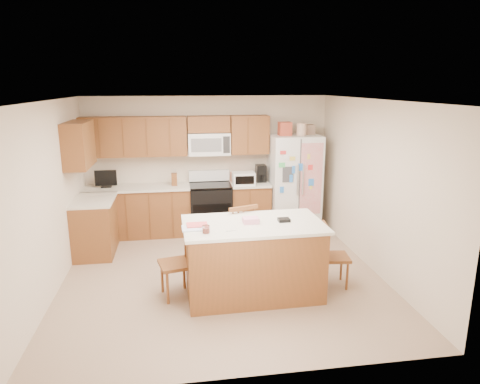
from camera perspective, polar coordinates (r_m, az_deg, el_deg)
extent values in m
plane|color=#97775E|center=(6.35, -2.35, -11.04)|extent=(4.50, 4.50, 0.00)
cube|color=beige|center=(8.12, -4.23, 3.83)|extent=(4.50, 0.10, 2.50)
cube|color=beige|center=(3.81, 1.30, -8.32)|extent=(4.50, 0.10, 2.50)
cube|color=beige|center=(6.12, -23.92, -0.83)|extent=(0.10, 4.50, 2.50)
cube|color=beige|center=(6.55, 17.48, 0.69)|extent=(0.10, 4.50, 2.50)
cube|color=white|center=(5.75, -2.61, 12.13)|extent=(4.50, 4.50, 0.04)
cube|color=brown|center=(8.02, -13.36, -2.61)|extent=(1.87, 0.60, 0.88)
cube|color=brown|center=(8.10, 1.27, -2.04)|extent=(0.72, 0.60, 0.88)
cube|color=brown|center=(7.37, -18.74, -4.49)|extent=(0.60, 0.95, 0.88)
cube|color=white|center=(7.89, -13.55, 0.57)|extent=(1.87, 0.64, 0.04)
cube|color=white|center=(7.98, 1.31, 1.11)|extent=(0.72, 0.64, 0.04)
cube|color=white|center=(7.24, -18.95, -1.03)|extent=(0.64, 0.95, 0.04)
cube|color=brown|center=(7.88, -13.92, 7.18)|extent=(1.85, 0.33, 0.70)
cube|color=brown|center=(7.97, 1.23, 7.67)|extent=(0.70, 0.33, 0.70)
cube|color=brown|center=(7.85, -4.23, 9.04)|extent=(0.76, 0.33, 0.29)
cube|color=brown|center=(7.10, -20.69, 5.95)|extent=(0.33, 0.95, 0.70)
cube|color=brown|center=(7.79, -18.27, 6.81)|extent=(0.02, 0.01, 0.66)
cube|color=brown|center=(7.80, -17.81, -3.39)|extent=(0.02, 0.01, 0.84)
cube|color=brown|center=(7.73, -15.33, 6.97)|extent=(0.02, 0.01, 0.66)
cube|color=brown|center=(7.75, -14.89, -3.30)|extent=(0.02, 0.01, 0.84)
cube|color=brown|center=(7.69, -12.35, 7.11)|extent=(0.02, 0.01, 0.66)
cube|color=brown|center=(7.71, -11.93, -3.21)|extent=(0.02, 0.01, 0.84)
cube|color=brown|center=(7.68, -9.35, 7.24)|extent=(0.01, 0.01, 0.66)
cube|color=brown|center=(7.70, -8.96, -3.10)|extent=(0.01, 0.01, 0.84)
cube|color=brown|center=(7.79, 1.08, 7.52)|extent=(0.01, 0.01, 0.66)
cube|color=brown|center=(7.81, 1.37, -2.67)|extent=(0.01, 0.01, 0.84)
cube|color=white|center=(7.87, -4.17, 6.45)|extent=(0.76, 0.38, 0.40)
cube|color=slate|center=(7.67, -4.50, 6.24)|extent=(0.54, 0.01, 0.24)
cube|color=#262626|center=(7.70, -1.81, 6.31)|extent=(0.12, 0.01, 0.30)
cube|color=brown|center=(7.84, -8.76, 1.69)|extent=(0.10, 0.14, 0.22)
cube|color=black|center=(7.98, -17.38, 0.68)|extent=(0.18, 0.12, 0.02)
cube|color=black|center=(7.95, -17.46, 1.80)|extent=(0.38, 0.03, 0.28)
cube|color=#E5623C|center=(8.01, 0.07, 1.98)|extent=(0.35, 0.22, 0.18)
cube|color=white|center=(7.79, 0.48, 1.81)|extent=(0.40, 0.28, 0.23)
cube|color=black|center=(7.66, 0.64, 1.59)|extent=(0.34, 0.01, 0.15)
cube|color=black|center=(8.04, 2.78, 2.51)|extent=(0.18, 0.22, 0.32)
cylinder|color=black|center=(7.98, 2.88, 1.92)|extent=(0.12, 0.12, 0.12)
cube|color=black|center=(7.99, -3.94, -2.30)|extent=(0.76, 0.64, 0.88)
cube|color=black|center=(7.69, -3.73, -3.13)|extent=(0.68, 0.01, 0.42)
cube|color=black|center=(7.88, -3.99, 0.94)|extent=(0.76, 0.64, 0.03)
cube|color=white|center=(8.10, -4.16, 2.22)|extent=(0.76, 0.10, 0.20)
cube|color=white|center=(8.10, 7.18, 1.20)|extent=(0.90, 0.75, 1.80)
cube|color=#4C4C4C|center=(7.74, 7.94, 0.57)|extent=(0.02, 0.01, 1.75)
cube|color=silver|center=(7.67, 7.67, 1.61)|extent=(0.02, 0.03, 0.55)
cube|color=silver|center=(7.70, 8.39, 1.63)|extent=(0.02, 0.03, 0.55)
cube|color=#3F3F44|center=(7.63, 6.42, 2.34)|extent=(0.20, 0.01, 0.28)
cube|color=#D84C59|center=(7.77, 9.40, 1.70)|extent=(0.42, 0.01, 1.30)
cube|color=#AB3F29|center=(7.88, 5.99, 8.40)|extent=(0.22, 0.22, 0.24)
cylinder|color=#D7AD90|center=(7.92, 8.21, 8.28)|extent=(0.18, 0.18, 0.22)
cube|color=#8D6D59|center=(8.09, 9.17, 8.23)|extent=(0.18, 0.20, 0.18)
cube|color=brown|center=(5.67, 1.74, -9.05)|extent=(1.73, 1.00, 0.94)
cube|color=white|center=(5.49, 1.77, -4.34)|extent=(1.81, 1.08, 0.04)
cylinder|color=#AB3F29|center=(5.13, -4.55, -5.13)|extent=(0.08, 0.08, 0.06)
cylinder|color=white|center=(5.13, -4.55, -4.97)|extent=(0.09, 0.09, 0.09)
cube|color=pink|center=(5.48, 1.44, -3.78)|extent=(0.20, 0.15, 0.07)
cube|color=black|center=(5.57, 5.87, -3.72)|extent=(0.15, 0.12, 0.04)
cube|color=white|center=(5.30, -6.13, -4.80)|extent=(0.30, 0.25, 0.01)
cube|color=#D84C4C|center=(5.37, -5.75, -4.37)|extent=(0.26, 0.21, 0.01)
cylinder|color=white|center=(5.18, -1.19, -5.17)|extent=(0.14, 0.05, 0.01)
cube|color=brown|center=(5.66, -8.60, -9.49)|extent=(0.48, 0.50, 0.04)
cylinder|color=brown|center=(5.88, -10.34, -11.13)|extent=(0.04, 0.04, 0.43)
cylinder|color=brown|center=(5.58, -9.63, -12.55)|extent=(0.04, 0.04, 0.43)
cylinder|color=brown|center=(5.94, -7.47, -10.76)|extent=(0.04, 0.04, 0.43)
cylinder|color=brown|center=(5.64, -6.60, -12.13)|extent=(0.04, 0.04, 0.43)
cylinder|color=brown|center=(5.73, -7.38, -6.34)|extent=(0.02, 0.02, 0.48)
cylinder|color=brown|center=(5.66, -7.19, -6.59)|extent=(0.02, 0.02, 0.48)
cylinder|color=brown|center=(5.60, -7.00, -6.84)|extent=(0.02, 0.02, 0.48)
cylinder|color=brown|center=(5.53, -6.80, -7.10)|extent=(0.02, 0.02, 0.48)
cylinder|color=brown|center=(5.46, -6.59, -7.37)|extent=(0.02, 0.02, 0.48)
cube|color=brown|center=(5.52, -7.07, -4.52)|extent=(0.13, 0.40, 0.05)
cube|color=brown|center=(6.25, -0.34, -6.54)|extent=(0.58, 0.56, 0.05)
cylinder|color=brown|center=(6.56, 0.46, -7.92)|extent=(0.04, 0.04, 0.47)
cylinder|color=brown|center=(6.41, -2.51, -8.49)|extent=(0.04, 0.04, 0.47)
cylinder|color=brown|center=(6.30, 1.88, -8.91)|extent=(0.04, 0.04, 0.47)
cylinder|color=brown|center=(6.14, -1.19, -9.54)|extent=(0.04, 0.04, 0.47)
cylinder|color=brown|center=(6.08, 1.84, -4.33)|extent=(0.02, 0.02, 0.52)
cylinder|color=brown|center=(6.04, 1.16, -4.45)|extent=(0.02, 0.02, 0.52)
cylinder|color=brown|center=(6.00, 0.47, -4.56)|extent=(0.02, 0.02, 0.52)
cylinder|color=brown|center=(5.97, -0.23, -4.68)|extent=(0.02, 0.02, 0.52)
cylinder|color=brown|center=(5.93, -0.93, -4.80)|extent=(0.02, 0.02, 0.52)
cube|color=brown|center=(5.92, 0.47, -2.16)|extent=(0.43, 0.18, 0.05)
cube|color=brown|center=(6.05, 12.57, -8.47)|extent=(0.41, 0.43, 0.04)
cylinder|color=brown|center=(6.03, 14.10, -10.87)|extent=(0.03, 0.03, 0.39)
cylinder|color=brown|center=(6.30, 13.34, -9.69)|extent=(0.03, 0.03, 0.39)
cylinder|color=brown|center=(5.96, 11.51, -11.01)|extent=(0.03, 0.03, 0.39)
cylinder|color=brown|center=(6.24, 10.87, -9.81)|extent=(0.03, 0.03, 0.39)
cylinder|color=brown|center=(5.80, 11.52, -6.89)|extent=(0.02, 0.02, 0.44)
cylinder|color=brown|center=(5.86, 11.37, -6.65)|extent=(0.02, 0.02, 0.44)
cylinder|color=brown|center=(5.92, 11.22, -6.41)|extent=(0.02, 0.02, 0.44)
cylinder|color=brown|center=(5.99, 11.08, -6.19)|extent=(0.02, 0.02, 0.44)
cylinder|color=brown|center=(6.05, 10.94, -5.96)|extent=(0.02, 0.02, 0.44)
cube|color=brown|center=(5.85, 11.33, -4.40)|extent=(0.08, 0.37, 0.05)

